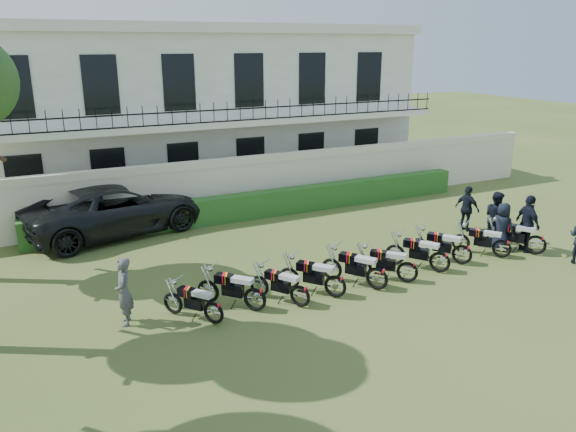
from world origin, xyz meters
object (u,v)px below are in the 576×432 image
(motorcycle_7, at_px, (462,250))
(officer_2, at_px, (528,224))
(officer_5, at_px, (467,209))
(officer_3, at_px, (502,227))
(officer_4, at_px, (496,217))
(motorcycle_4, at_px, (377,273))
(motorcycle_1, at_px, (255,294))
(suv, at_px, (117,209))
(inspector, at_px, (124,292))
(motorcycle_0, at_px, (214,308))
(motorcycle_9, at_px, (537,240))
(motorcycle_5, at_px, (408,267))
(motorcycle_8, at_px, (502,244))
(motorcycle_6, at_px, (440,257))
(motorcycle_3, at_px, (335,281))
(motorcycle_2, at_px, (300,291))

(motorcycle_7, height_order, officer_2, officer_2)
(officer_5, bearing_deg, officer_3, 155.97)
(officer_4, bearing_deg, motorcycle_4, 112.53)
(motorcycle_1, xyz_separation_m, suv, (-2.03, 7.99, 0.40))
(inspector, bearing_deg, motorcycle_4, 93.04)
(suv, bearing_deg, motorcycle_7, -143.97)
(motorcycle_0, height_order, officer_2, officer_2)
(motorcycle_9, xyz_separation_m, officer_2, (-0.03, 0.40, 0.45))
(motorcycle_0, distance_m, officer_2, 10.90)
(motorcycle_5, xyz_separation_m, officer_4, (4.85, 1.50, 0.41))
(motorcycle_8, xyz_separation_m, officer_5, (0.95, 2.63, 0.36))
(motorcycle_6, bearing_deg, motorcycle_3, 145.65)
(officer_3, relative_size, officer_5, 0.97)
(motorcycle_0, height_order, officer_5, officer_5)
(motorcycle_8, height_order, officer_3, officer_3)
(motorcycle_1, relative_size, officer_4, 0.84)
(motorcycle_5, distance_m, motorcycle_9, 5.12)
(motorcycle_7, relative_size, officer_5, 0.99)
(motorcycle_3, distance_m, officer_3, 6.88)
(motorcycle_8, bearing_deg, motorcycle_5, 146.89)
(motorcycle_5, height_order, officer_4, officer_4)
(motorcycle_7, bearing_deg, motorcycle_5, 152.85)
(motorcycle_8, height_order, inspector, inspector)
(motorcycle_3, relative_size, motorcycle_5, 1.09)
(suv, bearing_deg, motorcycle_2, -171.91)
(inspector, xyz_separation_m, officer_2, (12.80, -0.67, 0.10))
(officer_2, bearing_deg, suv, 68.98)
(motorcycle_3, bearing_deg, motorcycle_7, -36.33)
(motorcycle_2, xyz_separation_m, inspector, (-4.24, 1.08, 0.39))
(motorcycle_4, height_order, officer_4, officer_4)
(motorcycle_4, distance_m, officer_5, 6.62)
(motorcycle_7, bearing_deg, motorcycle_2, 147.95)
(motorcycle_6, height_order, motorcycle_7, motorcycle_6)
(motorcycle_2, relative_size, motorcycle_4, 0.92)
(motorcycle_8, distance_m, officer_2, 1.28)
(motorcycle_8, relative_size, motorcycle_9, 0.89)
(inspector, height_order, officer_3, inspector)
(motorcycle_5, distance_m, motorcycle_8, 3.92)
(motorcycle_2, bearing_deg, officer_3, -27.11)
(motorcycle_1, distance_m, motorcycle_2, 1.18)
(motorcycle_8, xyz_separation_m, motorcycle_9, (1.20, -0.28, 0.04))
(motorcycle_1, height_order, motorcycle_7, motorcycle_1)
(motorcycle_7, bearing_deg, officer_4, -11.58)
(motorcycle_9, distance_m, suv, 14.39)
(suv, bearing_deg, motorcycle_4, -158.92)
(motorcycle_8, height_order, officer_5, officer_5)
(motorcycle_7, bearing_deg, motorcycle_8, -40.84)
(officer_4, bearing_deg, motorcycle_8, 151.16)
(motorcycle_5, xyz_separation_m, officer_5, (4.86, 2.88, 0.34))
(motorcycle_3, xyz_separation_m, motorcycle_8, (6.28, 0.20, -0.03))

